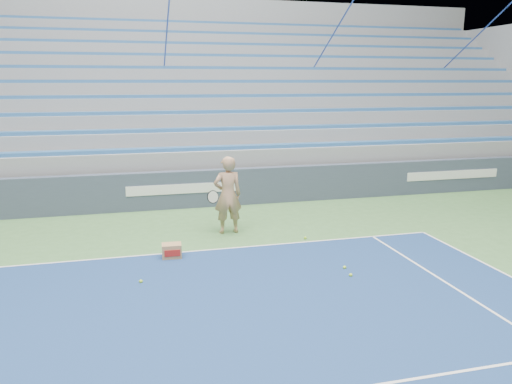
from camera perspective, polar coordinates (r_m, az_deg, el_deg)
sponsor_barrier at (r=14.79m, az=-8.44°, el=0.30°), size 30.00×0.32×1.10m
bleachers at (r=20.20m, az=-10.35°, el=8.65°), size 31.00×9.15×7.30m
tennis_player at (r=12.12m, az=-3.26°, el=-0.35°), size 0.96×0.86×1.90m
ball_box at (r=10.74m, az=-9.61°, el=-6.65°), size 0.42×0.34×0.31m
tennis_ball_0 at (r=9.60m, az=-13.02°, el=-9.92°), size 0.07×0.07×0.07m
tennis_ball_1 at (r=11.89m, az=5.65°, el=-5.23°), size 0.07×0.07×0.07m
tennis_ball_2 at (r=10.17m, az=10.10°, el=-8.48°), size 0.07×0.07×0.07m
tennis_ball_3 at (r=9.81m, az=10.77°, el=-9.31°), size 0.07×0.07×0.07m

